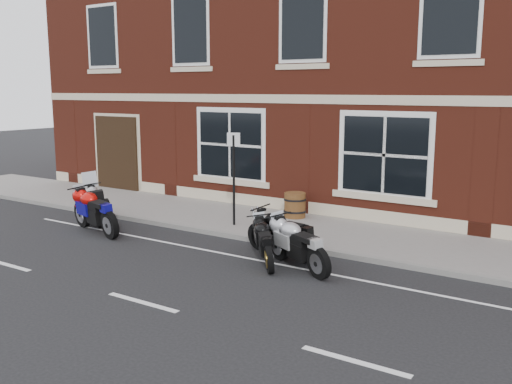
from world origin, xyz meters
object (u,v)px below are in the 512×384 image
moto_naked_black (283,232)px  moto_sport_red (96,210)px  moto_touring_silver (97,202)px  barrel_planter (295,205)px  moto_sport_black (266,240)px  parking_sign (234,172)px  moto_sport_silver (298,242)px

moto_naked_black → moto_sport_red: bearing=110.9°
moto_touring_silver → barrel_planter: bearing=-20.9°
moto_sport_red → barrel_planter: (3.72, 3.91, -0.13)m
moto_sport_black → moto_naked_black: (0.05, 0.63, 0.06)m
moto_touring_silver → barrel_planter: size_ratio=2.47×
moto_sport_red → barrel_planter: bearing=-27.1°
moto_sport_black → barrel_planter: size_ratio=2.24×
moto_sport_black → parking_sign: 3.25m
moto_touring_silver → parking_sign: (3.75, 1.37, 0.99)m
moto_sport_silver → moto_naked_black: moto_naked_black is taller
moto_touring_silver → moto_sport_black: moto_touring_silver is taller
moto_sport_red → parking_sign: bearing=-35.2°
moto_touring_silver → moto_sport_red: moto_touring_silver is taller
moto_sport_silver → moto_sport_red: bearing=119.6°
moto_touring_silver → moto_sport_red: 1.28m
moto_sport_red → moto_naked_black: size_ratio=1.07×
moto_naked_black → barrel_planter: 3.43m
moto_sport_red → moto_sport_black: 5.13m
moto_sport_red → moto_naked_black: (5.17, 0.81, -0.05)m
moto_touring_silver → moto_sport_black: (6.06, -0.68, -0.05)m
parking_sign → moto_touring_silver: bearing=179.7°
moto_sport_red → moto_sport_black: (5.12, 0.18, -0.10)m
parking_sign → moto_sport_silver: bearing=-53.5°
barrel_planter → parking_sign: (-0.90, -1.68, 1.06)m
moto_touring_silver → barrel_planter: 5.56m
moto_touring_silver → moto_sport_red: (0.93, -0.87, 0.06)m
moto_sport_silver → barrel_planter: bearing=57.6°
moto_naked_black → moto_touring_silver: bearing=101.5°
moto_touring_silver → parking_sign: 4.11m
moto_naked_black → barrel_planter: moto_naked_black is taller
moto_sport_black → moto_touring_silver: bearing=134.2°
barrel_planter → parking_sign: parking_sign is taller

